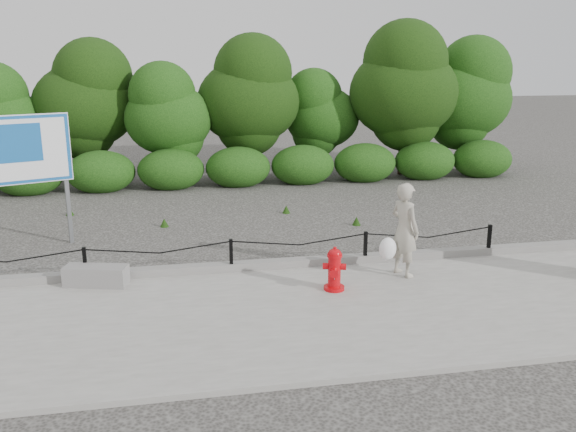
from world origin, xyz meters
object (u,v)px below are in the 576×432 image
Objects in this scene: fire_hydrant at (334,269)px; advertising_sign at (26,156)px; concrete_block at (96,276)px; pedestrian at (404,231)px.

fire_hydrant is 6.59m from advertising_sign.
concrete_block is (-3.88, 0.96, -0.18)m from fire_hydrant.
fire_hydrant is at bearing -13.89° from concrete_block.
pedestrian is 7.46m from advertising_sign.
concrete_block is at bearing -176.55° from fire_hydrant.
fire_hydrant is 0.71× the size of concrete_block.
pedestrian is at bearing 35.72° from fire_hydrant.
advertising_sign is (-5.36, 3.54, 1.49)m from fire_hydrant.
advertising_sign is at bearing 163.86° from fire_hydrant.
fire_hydrant is 0.27× the size of advertising_sign.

